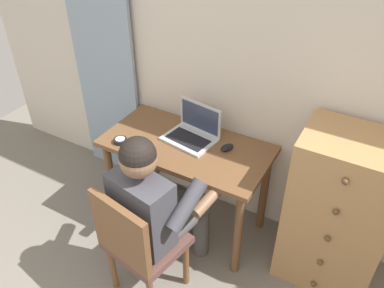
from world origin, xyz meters
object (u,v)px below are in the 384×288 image
(computer_mouse, at_px, (227,147))
(desk_clock, at_px, (120,141))
(person_seated, at_px, (157,203))
(desk, at_px, (187,158))
(chair, at_px, (138,242))
(dresser, at_px, (337,212))
(laptop, at_px, (193,132))

(computer_mouse, height_order, desk_clock, computer_mouse)
(person_seated, bearing_deg, desk, 100.42)
(computer_mouse, relative_size, desk_clock, 1.11)
(chair, xyz_separation_m, computer_mouse, (0.20, 0.76, 0.28))
(chair, distance_m, computer_mouse, 0.83)
(dresser, xyz_separation_m, computer_mouse, (-0.76, 0.00, 0.21))
(desk, distance_m, dresser, 1.03)
(chair, xyz_separation_m, laptop, (-0.06, 0.76, 0.31))
(laptop, xyz_separation_m, computer_mouse, (0.26, -0.00, -0.04))
(desk, xyz_separation_m, person_seated, (0.09, -0.50, 0.04))
(dresser, height_order, person_seated, person_seated)
(desk_clock, bearing_deg, person_seated, -31.15)
(desk, height_order, computer_mouse, computer_mouse)
(desk, distance_m, computer_mouse, 0.31)
(dresser, distance_m, chair, 1.22)
(chair, relative_size, person_seated, 0.73)
(dresser, xyz_separation_m, laptop, (-1.02, 0.01, 0.25))
(person_seated, bearing_deg, computer_mouse, 73.41)
(desk, bearing_deg, person_seated, -79.58)
(desk, xyz_separation_m, dresser, (1.02, 0.08, -0.08))
(desk, xyz_separation_m, chair, (0.06, -0.68, -0.14))
(desk_clock, bearing_deg, computer_mouse, 23.10)
(desk_clock, bearing_deg, chair, -45.88)
(chair, xyz_separation_m, person_seated, (0.03, 0.18, 0.18))
(chair, bearing_deg, dresser, 38.15)
(dresser, bearing_deg, desk, -175.74)
(chair, bearing_deg, desk_clock, 134.12)
(desk, height_order, chair, chair)
(desk_clock, bearing_deg, laptop, 35.57)
(person_seated, height_order, computer_mouse, person_seated)
(chair, bearing_deg, desk, 95.29)
(chair, xyz_separation_m, desk_clock, (-0.46, 0.48, 0.27))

